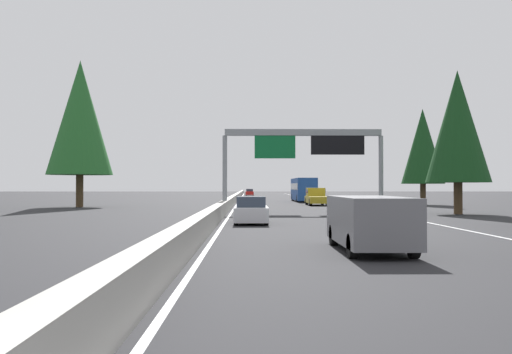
{
  "coord_description": "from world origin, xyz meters",
  "views": [
    {
      "loc": [
        -2.17,
        -1.6,
        2.01
      ],
      "look_at": [
        48.54,
        -2.25,
        2.89
      ],
      "focal_mm": 38.57,
      "sensor_mm": 36.0,
      "label": 1
    }
  ],
  "objects_px": {
    "sedan_distant_a": "(251,211)",
    "sedan_near_center": "(250,192)",
    "pickup_mid_left": "(316,197)",
    "conifer_right_near": "(458,127)",
    "sign_gantry_overhead": "(305,146)",
    "bus_far_right": "(303,189)",
    "conifer_right_mid": "(423,146)",
    "conifer_left_near": "(80,118)",
    "minivan_mid_center": "(370,221)"
  },
  "relations": [
    {
      "from": "pickup_mid_left",
      "to": "conifer_right_near",
      "type": "distance_m",
      "value": 21.49
    },
    {
      "from": "conifer_left_near",
      "to": "sedan_near_center",
      "type": "bearing_deg",
      "value": -13.47
    },
    {
      "from": "sedan_near_center",
      "to": "conifer_right_near",
      "type": "height_order",
      "value": "conifer_right_near"
    },
    {
      "from": "sedan_distant_a",
      "to": "pickup_mid_left",
      "type": "xyz_separation_m",
      "value": [
        28.99,
        -7.11,
        0.23
      ]
    },
    {
      "from": "conifer_right_near",
      "to": "conifer_right_mid",
      "type": "height_order",
      "value": "conifer_right_mid"
    },
    {
      "from": "conifer_right_mid",
      "to": "conifer_left_near",
      "type": "distance_m",
      "value": 36.01
    },
    {
      "from": "bus_far_right",
      "to": "pickup_mid_left",
      "type": "bearing_deg",
      "value": 179.62
    },
    {
      "from": "minivan_mid_center",
      "to": "bus_far_right",
      "type": "xyz_separation_m",
      "value": [
        56.73,
        -3.58,
        0.77
      ]
    },
    {
      "from": "pickup_mid_left",
      "to": "conifer_right_mid",
      "type": "distance_m",
      "value": 12.97
    },
    {
      "from": "minivan_mid_center",
      "to": "sedan_near_center",
      "type": "relative_size",
      "value": 1.14
    },
    {
      "from": "bus_far_right",
      "to": "conifer_right_mid",
      "type": "height_order",
      "value": "conifer_right_mid"
    },
    {
      "from": "pickup_mid_left",
      "to": "conifer_right_near",
      "type": "bearing_deg",
      "value": -157.48
    },
    {
      "from": "conifer_right_mid",
      "to": "sedan_distant_a",
      "type": "bearing_deg",
      "value": 147.57
    },
    {
      "from": "conifer_right_near",
      "to": "conifer_left_near",
      "type": "height_order",
      "value": "conifer_left_near"
    },
    {
      "from": "bus_far_right",
      "to": "conifer_right_near",
      "type": "bearing_deg",
      "value": -166.99
    },
    {
      "from": "sedan_distant_a",
      "to": "sedan_near_center",
      "type": "height_order",
      "value": "same"
    },
    {
      "from": "sign_gantry_overhead",
      "to": "conifer_right_mid",
      "type": "height_order",
      "value": "conifer_right_mid"
    },
    {
      "from": "sign_gantry_overhead",
      "to": "minivan_mid_center",
      "type": "bearing_deg",
      "value": 178.48
    },
    {
      "from": "sedan_near_center",
      "to": "sign_gantry_overhead",
      "type": "bearing_deg",
      "value": -176.92
    },
    {
      "from": "conifer_left_near",
      "to": "sign_gantry_overhead",
      "type": "bearing_deg",
      "value": -116.66
    },
    {
      "from": "bus_far_right",
      "to": "conifer_left_near",
      "type": "xyz_separation_m",
      "value": [
        -20.1,
        23.8,
        7.0
      ]
    },
    {
      "from": "sedan_distant_a",
      "to": "pickup_mid_left",
      "type": "distance_m",
      "value": 29.85
    },
    {
      "from": "pickup_mid_left",
      "to": "sedan_near_center",
      "type": "relative_size",
      "value": 1.27
    },
    {
      "from": "minivan_mid_center",
      "to": "sedan_near_center",
      "type": "height_order",
      "value": "minivan_mid_center"
    },
    {
      "from": "conifer_right_near",
      "to": "minivan_mid_center",
      "type": "bearing_deg",
      "value": 153.22
    },
    {
      "from": "sedan_near_center",
      "to": "conifer_left_near",
      "type": "height_order",
      "value": "conifer_left_near"
    },
    {
      "from": "sign_gantry_overhead",
      "to": "sedan_near_center",
      "type": "xyz_separation_m",
      "value": [
        79.88,
        4.29,
        -4.5
      ]
    },
    {
      "from": "pickup_mid_left",
      "to": "bus_far_right",
      "type": "bearing_deg",
      "value": -0.38
    },
    {
      "from": "bus_far_right",
      "to": "conifer_right_mid",
      "type": "relative_size",
      "value": 1.09
    },
    {
      "from": "sedan_near_center",
      "to": "bus_far_right",
      "type": "bearing_deg",
      "value": -171.72
    },
    {
      "from": "sign_gantry_overhead",
      "to": "conifer_right_mid",
      "type": "xyz_separation_m",
      "value": [
        16.43,
        -14.53,
        1.2
      ]
    },
    {
      "from": "sign_gantry_overhead",
      "to": "conifer_right_near",
      "type": "height_order",
      "value": "conifer_right_near"
    },
    {
      "from": "sedan_near_center",
      "to": "conifer_left_near",
      "type": "bearing_deg",
      "value": 166.53
    },
    {
      "from": "sedan_distant_a",
      "to": "pickup_mid_left",
      "type": "relative_size",
      "value": 0.79
    },
    {
      "from": "sign_gantry_overhead",
      "to": "conifer_left_near",
      "type": "relative_size",
      "value": 0.88
    },
    {
      "from": "sedan_near_center",
      "to": "conifer_right_mid",
      "type": "distance_m",
      "value": 66.43
    },
    {
      "from": "sign_gantry_overhead",
      "to": "minivan_mid_center",
      "type": "distance_m",
      "value": 26.48
    },
    {
      "from": "minivan_mid_center",
      "to": "conifer_right_mid",
      "type": "height_order",
      "value": "conifer_right_mid"
    },
    {
      "from": "sedan_distant_a",
      "to": "conifer_right_near",
      "type": "bearing_deg",
      "value": -56.99
    },
    {
      "from": "conifer_right_near",
      "to": "conifer_right_mid",
      "type": "relative_size",
      "value": 1.0
    },
    {
      "from": "minivan_mid_center",
      "to": "bus_far_right",
      "type": "bearing_deg",
      "value": -3.61
    },
    {
      "from": "minivan_mid_center",
      "to": "sign_gantry_overhead",
      "type": "bearing_deg",
      "value": -1.52
    },
    {
      "from": "sign_gantry_overhead",
      "to": "bus_far_right",
      "type": "xyz_separation_m",
      "value": [
        30.6,
        -2.88,
        -3.47
      ]
    },
    {
      "from": "bus_far_right",
      "to": "conifer_right_mid",
      "type": "distance_m",
      "value": 18.93
    },
    {
      "from": "minivan_mid_center",
      "to": "conifer_right_mid",
      "type": "relative_size",
      "value": 0.48
    },
    {
      "from": "sign_gantry_overhead",
      "to": "sedan_near_center",
      "type": "distance_m",
      "value": 80.12
    },
    {
      "from": "pickup_mid_left",
      "to": "sedan_near_center",
      "type": "height_order",
      "value": "pickup_mid_left"
    },
    {
      "from": "pickup_mid_left",
      "to": "conifer_right_mid",
      "type": "height_order",
      "value": "conifer_right_mid"
    },
    {
      "from": "sedan_distant_a",
      "to": "conifer_right_near",
      "type": "distance_m",
      "value": 18.85
    },
    {
      "from": "sign_gantry_overhead",
      "to": "sedan_near_center",
      "type": "bearing_deg",
      "value": 3.08
    }
  ]
}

